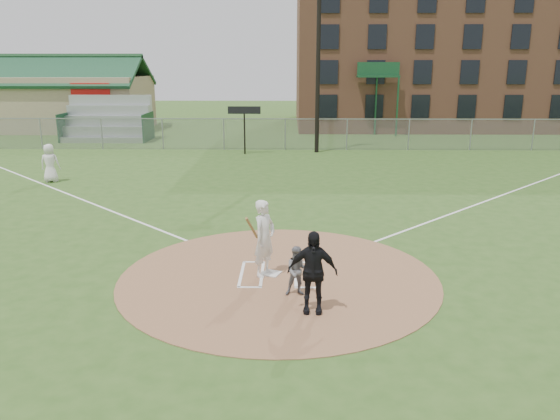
{
  "coord_description": "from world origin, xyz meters",
  "views": [
    {
      "loc": [
        0.26,
        -13.47,
        5.48
      ],
      "look_at": [
        0.0,
        2.0,
        1.3
      ],
      "focal_mm": 35.0,
      "sensor_mm": 36.0,
      "label": 1
    }
  ],
  "objects_px": {
    "umpire": "(312,272)",
    "catcher": "(298,271)",
    "ondeck_player": "(50,163)",
    "home_plate": "(271,273)",
    "batter_at_plate": "(264,238)"
  },
  "relations": [
    {
      "from": "umpire",
      "to": "ondeck_player",
      "type": "distance_m",
      "value": 18.26
    },
    {
      "from": "catcher",
      "to": "batter_at_plate",
      "type": "height_order",
      "value": "batter_at_plate"
    },
    {
      "from": "umpire",
      "to": "ondeck_player",
      "type": "height_order",
      "value": "umpire"
    },
    {
      "from": "umpire",
      "to": "ondeck_player",
      "type": "relative_size",
      "value": 1.05
    },
    {
      "from": "catcher",
      "to": "umpire",
      "type": "bearing_deg",
      "value": -75.39
    },
    {
      "from": "ondeck_player",
      "to": "home_plate",
      "type": "bearing_deg",
      "value": 130.05
    },
    {
      "from": "catcher",
      "to": "batter_at_plate",
      "type": "relative_size",
      "value": 0.6
    },
    {
      "from": "catcher",
      "to": "ondeck_player",
      "type": "relative_size",
      "value": 0.68
    },
    {
      "from": "home_plate",
      "to": "catcher",
      "type": "bearing_deg",
      "value": -63.0
    },
    {
      "from": "home_plate",
      "to": "catcher",
      "type": "relative_size",
      "value": 0.36
    },
    {
      "from": "home_plate",
      "to": "catcher",
      "type": "distance_m",
      "value": 1.62
    },
    {
      "from": "umpire",
      "to": "catcher",
      "type": "bearing_deg",
      "value": 112.69
    },
    {
      "from": "catcher",
      "to": "umpire",
      "type": "height_order",
      "value": "umpire"
    },
    {
      "from": "umpire",
      "to": "batter_at_plate",
      "type": "bearing_deg",
      "value": 122.01
    },
    {
      "from": "catcher",
      "to": "batter_at_plate",
      "type": "xyz_separation_m",
      "value": [
        -0.86,
        1.27,
        0.41
      ]
    }
  ]
}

